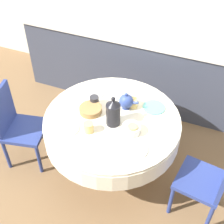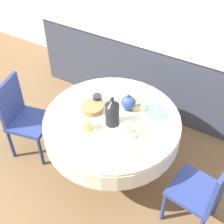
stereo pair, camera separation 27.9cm
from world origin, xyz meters
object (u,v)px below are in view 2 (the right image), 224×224
(chair_left, at_px, (205,190))
(chair_right, at_px, (22,115))
(teapot, at_px, (128,103))
(coffee_carafe, at_px, (112,112))

(chair_left, bearing_deg, chair_right, 100.19)
(chair_right, relative_size, teapot, 4.69)
(chair_left, height_order, chair_right, same)
(chair_left, height_order, coffee_carafe, coffee_carafe)
(chair_left, height_order, teapot, teapot)
(chair_left, xyz_separation_m, teapot, (-0.90, 0.32, 0.32))
(chair_right, bearing_deg, chair_left, 79.81)
(coffee_carafe, bearing_deg, teapot, 82.02)
(chair_left, distance_m, teapot, 1.01)
(chair_right, xyz_separation_m, coffee_carafe, (0.99, 0.16, 0.37))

